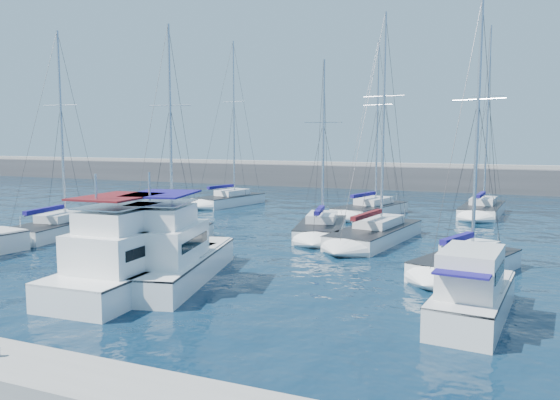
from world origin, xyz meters
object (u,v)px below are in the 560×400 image
at_px(motor_yacht_port_inner, 132,264).
at_px(sailboat_back_a, 230,200).
at_px(sailboat_mid_e, 466,264).
at_px(motor_yacht_stbd_inner, 170,258).
at_px(sailboat_mid_b, 168,240).
at_px(sailboat_mid_a, 59,228).
at_px(motor_yacht_stbd_outer, 472,296).
at_px(sailboat_mid_d, 376,234).
at_px(sailboat_mid_c, 321,229).
at_px(sailboat_back_b, 371,210).
at_px(sailboat_back_c, 482,209).

bearing_deg(motor_yacht_port_inner, sailboat_back_a, 107.27).
bearing_deg(sailboat_mid_e, motor_yacht_stbd_inner, -131.81).
bearing_deg(sailboat_mid_e, sailboat_mid_b, -159.03).
bearing_deg(sailboat_mid_a, motor_yacht_port_inner, -42.27).
bearing_deg(sailboat_mid_a, sailboat_mid_e, -9.17).
xyz_separation_m(motor_yacht_stbd_inner, motor_yacht_stbd_outer, (13.39, -0.32, -0.19)).
height_order(motor_yacht_port_inner, sailboat_mid_d, sailboat_mid_d).
bearing_deg(motor_yacht_port_inner, sailboat_mid_a, 142.85).
distance_m(motor_yacht_stbd_outer, sailboat_mid_b, 19.29).
bearing_deg(sailboat_mid_a, sailboat_mid_c, 13.87).
distance_m(motor_yacht_stbd_outer, sailboat_mid_d, 15.65).
distance_m(sailboat_back_a, sailboat_back_b, 15.17).
bearing_deg(sailboat_mid_b, sailboat_mid_a, 161.53).
xyz_separation_m(sailboat_mid_c, sailboat_mid_e, (10.08, -7.34, 0.02)).
bearing_deg(sailboat_back_b, motor_yacht_port_inner, -84.39).
bearing_deg(sailboat_back_c, motor_yacht_stbd_outer, -83.81).
bearing_deg(sailboat_mid_e, motor_yacht_stbd_outer, -65.05).
xyz_separation_m(sailboat_mid_a, sailboat_mid_c, (16.97, 6.87, -0.01)).
distance_m(sailboat_mid_a, sailboat_mid_e, 27.05).
height_order(motor_yacht_stbd_outer, sailboat_mid_c, sailboat_mid_c).
relative_size(sailboat_mid_b, sailboat_back_a, 0.83).
bearing_deg(sailboat_mid_a, sailboat_mid_b, -13.94).
relative_size(sailboat_mid_d, sailboat_back_b, 0.98).
bearing_deg(sailboat_back_a, sailboat_mid_b, -59.48).
distance_m(motor_yacht_stbd_outer, sailboat_mid_c, 18.21).
distance_m(sailboat_mid_b, sailboat_mid_d, 13.35).
bearing_deg(sailboat_mid_c, motor_yacht_stbd_inner, -112.63).
bearing_deg(sailboat_mid_c, motor_yacht_stbd_outer, -66.00).
xyz_separation_m(motor_yacht_port_inner, sailboat_mid_b, (-3.80, 8.17, -0.63)).
bearing_deg(sailboat_back_a, sailboat_mid_d, -25.01).
xyz_separation_m(motor_yacht_port_inner, sailboat_back_b, (4.22, 27.23, -0.61)).
xyz_separation_m(sailboat_mid_a, sailboat_mid_b, (9.72, -0.98, -0.01)).
height_order(sailboat_mid_b, sailboat_back_a, sailboat_back_a).
xyz_separation_m(sailboat_mid_a, sailboat_back_a, (2.70, 20.05, 0.03)).
relative_size(motor_yacht_port_inner, sailboat_mid_c, 0.79).
relative_size(sailboat_mid_a, sailboat_back_a, 0.86).
xyz_separation_m(sailboat_mid_b, sailboat_back_c, (16.96, 23.02, 0.04)).
distance_m(motor_yacht_port_inner, motor_yacht_stbd_inner, 1.90).
relative_size(motor_yacht_port_inner, sailboat_mid_d, 0.65).
distance_m(motor_yacht_stbd_outer, sailboat_back_b, 27.75).
bearing_deg(sailboat_back_a, sailboat_mid_e, -28.07).
height_order(motor_yacht_stbd_inner, sailboat_mid_d, sailboat_mid_d).
bearing_deg(sailboat_mid_c, sailboat_back_a, 124.87).
xyz_separation_m(motor_yacht_port_inner, motor_yacht_stbd_outer, (14.25, 1.37, -0.19)).
relative_size(sailboat_mid_c, sailboat_mid_e, 0.91).
bearing_deg(sailboat_mid_d, motor_yacht_port_inner, -107.13).
bearing_deg(motor_yacht_stbd_inner, sailboat_back_a, 99.36).
height_order(sailboat_back_a, sailboat_back_c, sailboat_back_c).
height_order(sailboat_mid_d, sailboat_back_b, sailboat_back_b).
height_order(sailboat_mid_c, sailboat_back_b, sailboat_back_b).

